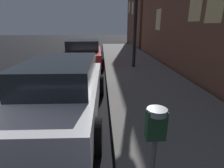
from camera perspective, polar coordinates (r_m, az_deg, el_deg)
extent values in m
cube|color=slate|center=(3.69, 28.21, -19.24)|extent=(3.20, 36.00, 0.15)
cube|color=#1E4728|center=(1.80, 13.90, -12.62)|extent=(0.19, 0.11, 0.30)
cylinder|color=#999EA5|center=(1.73, 14.26, -8.64)|extent=(0.19, 0.19, 0.06)
cube|color=black|center=(1.76, 12.23, -11.65)|extent=(0.01, 0.08, 0.11)
cube|color=silver|center=(4.53, -15.45, -3.30)|extent=(1.85, 4.51, 0.64)
cube|color=#1E2328|center=(4.30, -16.27, 3.61)|extent=(1.58, 2.39, 0.56)
cylinder|color=black|center=(6.10, -20.33, -0.56)|extent=(0.24, 0.67, 0.66)
cylinder|color=black|center=(5.79, -3.77, -0.41)|extent=(0.24, 0.67, 0.66)
cylinder|color=black|center=(3.29, -5.25, -16.18)|extent=(0.24, 0.67, 0.66)
cube|color=maroon|center=(10.04, -9.03, 8.92)|extent=(1.95, 4.06, 0.64)
cube|color=#1E2328|center=(9.91, -9.22, 12.17)|extent=(1.68, 1.91, 0.56)
cylinder|color=black|center=(11.41, -13.31, 8.57)|extent=(0.23, 0.66, 0.66)
cylinder|color=black|center=(11.28, -3.69, 8.91)|extent=(0.23, 0.66, 0.66)
cylinder|color=black|center=(8.99, -15.54, 5.81)|extent=(0.23, 0.66, 0.66)
cylinder|color=black|center=(8.83, -3.37, 6.23)|extent=(0.23, 0.66, 0.66)
cylinder|color=black|center=(9.09, 7.51, 19.76)|extent=(0.16, 0.16, 4.55)
cube|color=#F2D17F|center=(7.75, 25.47, 22.16)|extent=(0.06, 0.90, 1.20)
cube|color=#F2D17F|center=(11.75, 14.74, 19.34)|extent=(0.06, 0.90, 1.20)
cube|color=#F2D17F|center=(6.72, 30.43, 21.68)|extent=(0.06, 0.90, 1.20)
cube|color=#F2D17F|center=(23.30, 5.63, 23.29)|extent=(0.06, 0.90, 1.20)
cube|color=#F2D17F|center=(20.93, 6.70, 23.03)|extent=(0.06, 0.90, 1.20)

